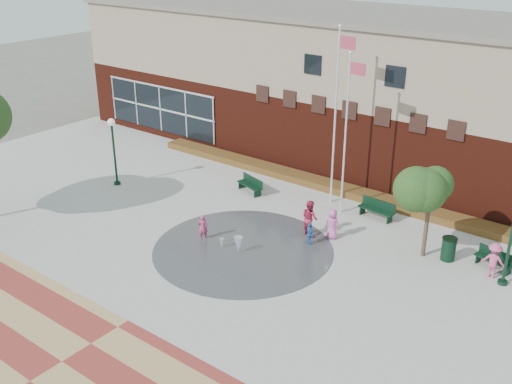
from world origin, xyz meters
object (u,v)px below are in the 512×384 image
Objects in this scene: flagpole_left at (336,109)px; bench_left at (250,188)px; trash_can at (449,249)px; child_splash at (203,227)px; flagpole_right at (347,127)px.

flagpole_left is 5.00× the size of bench_left.
trash_can is (11.76, -0.55, 0.27)m from bench_left.
child_splash is at bearing -152.49° from trash_can.
trash_can is at bearing -1.97° from flagpole_right.
trash_can is at bearing 13.97° from bench_left.
flagpole_left is at bearing 37.53° from bench_left.
bench_left is at bearing -116.76° from child_splash.
flagpole_left is 1.48m from flagpole_right.
trash_can reaches higher than bench_left.
flagpole_left is at bearing 163.31° from trash_can.
flagpole_right is at bearing -24.96° from flagpole_left.
child_splash is (1.68, -5.80, 0.34)m from bench_left.
bench_left is (-5.46, -0.86, -4.42)m from flagpole_right.
flagpole_left is at bearing -152.67° from child_splash.
trash_can is at bearing -5.38° from flagpole_left.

